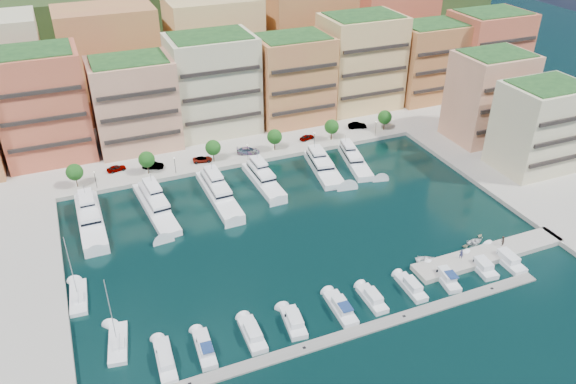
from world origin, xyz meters
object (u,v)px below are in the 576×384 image
Objects in this scene: lamppost_0 at (95,177)px; tender_1 at (465,246)px; lamppost_2 at (248,149)px; cruiser_4 at (341,308)px; yacht_4 at (323,167)px; cruiser_7 at (445,277)px; yacht_2 at (218,191)px; cruiser_0 at (165,361)px; cruiser_1 at (205,349)px; yacht_0 at (90,217)px; car_1 at (153,165)px; car_0 at (116,168)px; yacht_3 at (262,178)px; tender_2 at (475,242)px; tree_1 at (147,159)px; tree_3 at (275,137)px; tender_3 at (480,236)px; tree_0 at (75,172)px; lamppost_3 at (314,137)px; person_1 at (502,241)px; yacht_1 at (155,205)px; sailboat_1 at (79,298)px; cruiser_3 at (294,322)px; yacht_5 at (354,159)px; cruiser_5 at (372,299)px; sailboat_0 at (118,344)px; car_3 at (248,151)px; tree_4 at (332,127)px; lamppost_1 at (175,163)px; car_2 at (203,159)px; tree_2 at (213,148)px; car_5 at (357,125)px; cruiser_9 at (506,259)px; lamppost_4 at (376,126)px; car_4 at (307,137)px; cruiser_2 at (253,335)px; tender_0 at (427,260)px.

lamppost_0 reaches higher than tender_1.
cruiser_4 is (-2.91, -55.81, -3.26)m from lamppost_2.
cruiser_7 is (2.59, -45.28, -0.52)m from yacht_4.
yacht_2 reaches higher than tender_1.
cruiser_1 is at bearing -0.07° from cruiser_0.
yacht_0 is 2.35× the size of cruiser_0.
car_1 reaches higher than cruiser_0.
yacht_3 is at bearing -128.16° from car_0.
tree_1 is at bearing 39.88° from tender_2.
tender_3 is (24.48, -49.83, -4.38)m from tree_3.
tree_3 is 67.59m from cruiser_1.
tree_0 is 58.05m from lamppost_3.
car_1 is 79.78m from person_1.
sailboat_1 reaches higher than yacht_1.
yacht_4 is 2.47× the size of cruiser_3.
yacht_5 is 3.63× the size of car_1.
cruiser_7 reaches higher than cruiser_5.
sailboat_0 reaches higher than car_3.
car_1 is (3.80, 60.30, 1.25)m from cruiser_1.
yacht_1 is 1.22× the size of yacht_4.
car_1 is at bearing 123.61° from yacht_2.
person_1 is (9.56, -54.59, -2.76)m from tree_4.
lamppost_1 is 2.81× the size of tender_1.
lamppost_1 is 20.90m from yacht_3.
tree_4 is at bearing -82.90° from car_2.
tree_2 reaches higher than yacht_5.
sailboat_0 is 2.78× the size of car_2.
lamppost_2 is at bearing 0.00° from lamppost_1.
tree_3 is 26.12m from lamppost_1.
lamppost_1 is 0.88× the size of car_2.
car_5 is 2.54× the size of person_1.
tree_2 is 0.69× the size of cruiser_1.
lamppost_2 is at bearing -81.62° from person_1.
tree_4 is 0.66× the size of cruiser_4.
yacht_1 is at bearing 136.57° from car_3.
car_3 is at bearing 77.97° from cruiser_3.
lamppost_3 is 0.23× the size of yacht_3.
car_5 is (3.65, 54.97, 1.45)m from tender_2.
yacht_2 is 26.81m from yacht_4.
yacht_1 is 4.00× the size of car_3.
cruiser_5 is (-20.98, -45.55, -0.66)m from yacht_5.
cruiser_9 is at bearing -5.19° from sailboat_0.
car_0 is (-62.54, 62.23, 1.21)m from cruiser_9.
sailboat_0 is at bearing -126.06° from yacht_2.
cruiser_4 is at bearing -124.88° from lamppost_4.
car_4 reaches higher than cruiser_0.
tree_0 is 82.21m from cruiser_7.
yacht_0 is 48.21m from cruiser_2.
tree_4 is at bearing 65.16° from cruiser_4.
sailboat_0 is 56.50m from tender_0.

